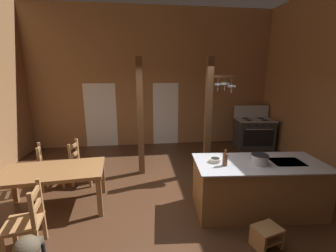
# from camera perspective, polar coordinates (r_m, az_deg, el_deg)

# --- Properties ---
(ground_plane) EXTENTS (8.48, 8.25, 0.10)m
(ground_plane) POSITION_cam_1_polar(r_m,az_deg,el_deg) (4.29, 0.21, -20.64)
(ground_plane) COLOR #422819
(wall_back) EXTENTS (8.48, 0.14, 4.36)m
(wall_back) POSITION_cam_1_polar(r_m,az_deg,el_deg) (7.34, -3.72, 12.02)
(wall_back) COLOR #93663F
(wall_back) RESTS_ON ground_plane
(glazed_door_back_left) EXTENTS (1.00, 0.01, 2.05)m
(glazed_door_back_left) POSITION_cam_1_polar(r_m,az_deg,el_deg) (7.48, -16.89, 2.58)
(glazed_door_back_left) COLOR white
(glazed_door_back_left) RESTS_ON ground_plane
(glazed_panel_back_right) EXTENTS (0.84, 0.01, 2.05)m
(glazed_panel_back_right) POSITION_cam_1_polar(r_m,az_deg,el_deg) (7.42, -0.58, 3.08)
(glazed_panel_back_right) COLOR white
(glazed_panel_back_right) RESTS_ON ground_plane
(kitchen_island) EXTENTS (2.23, 1.13, 0.89)m
(kitchen_island) POSITION_cam_1_polar(r_m,az_deg,el_deg) (4.27, 21.98, -14.19)
(kitchen_island) COLOR brown
(kitchen_island) RESTS_ON ground_plane
(stove_range) EXTENTS (1.22, 0.93, 1.32)m
(stove_range) POSITION_cam_1_polar(r_m,az_deg,el_deg) (7.67, 21.17, -1.65)
(stove_range) COLOR #303030
(stove_range) RESTS_ON ground_plane
(support_post_with_pot_rack) EXTENTS (0.68, 0.21, 2.71)m
(support_post_with_pot_rack) POSITION_cam_1_polar(r_m,az_deg,el_deg) (5.18, 10.73, 3.22)
(support_post_with_pot_rack) COLOR brown
(support_post_with_pot_rack) RESTS_ON ground_plane
(support_post_center) EXTENTS (0.14, 0.14, 2.71)m
(support_post_center) POSITION_cam_1_polar(r_m,az_deg,el_deg) (5.12, -7.12, 2.08)
(support_post_center) COLOR brown
(support_post_center) RESTS_ON ground_plane
(step_stool) EXTENTS (0.42, 0.36, 0.30)m
(step_stool) POSITION_cam_1_polar(r_m,az_deg,el_deg) (3.67, 24.05, -24.27)
(step_stool) COLOR #9E7044
(step_stool) RESTS_ON ground_plane
(dining_table) EXTENTS (1.77, 1.05, 0.74)m
(dining_table) POSITION_cam_1_polar(r_m,az_deg,el_deg) (4.39, -27.60, -11.02)
(dining_table) COLOR brown
(dining_table) RESTS_ON ground_plane
(ladderback_chair_near_window) EXTENTS (0.49, 0.49, 0.95)m
(ladderback_chair_near_window) POSITION_cam_1_polar(r_m,az_deg,el_deg) (5.22, -21.44, -8.95)
(ladderback_chair_near_window) COLOR #9E7044
(ladderback_chair_near_window) RESTS_ON ground_plane
(ladderback_chair_by_post) EXTENTS (0.50, 0.50, 0.95)m
(ladderback_chair_by_post) POSITION_cam_1_polar(r_m,az_deg,el_deg) (3.68, -32.52, -20.00)
(ladderback_chair_by_post) COLOR #9E7044
(ladderback_chair_by_post) RESTS_ON ground_plane
(ladderback_chair_at_table_end) EXTENTS (0.56, 0.56, 0.95)m
(ladderback_chair_at_table_end) POSITION_cam_1_polar(r_m,az_deg,el_deg) (5.31, -28.40, -9.28)
(ladderback_chair_at_table_end) COLOR #9E7044
(ladderback_chair_at_table_end) RESTS_ON ground_plane
(stockpot_on_counter) EXTENTS (0.34, 0.27, 0.17)m
(stockpot_on_counter) POSITION_cam_1_polar(r_m,az_deg,el_deg) (3.97, 22.46, -7.91)
(stockpot_on_counter) COLOR #A8AAB2
(stockpot_on_counter) RESTS_ON kitchen_island
(mixing_bowl_on_counter) EXTENTS (0.19, 0.19, 0.07)m
(mixing_bowl_on_counter) POSITION_cam_1_polar(r_m,az_deg,el_deg) (3.87, 12.07, -8.56)
(mixing_bowl_on_counter) COLOR silver
(mixing_bowl_on_counter) RESTS_ON kitchen_island
(bottle_tall_on_counter) EXTENTS (0.08, 0.08, 0.27)m
(bottle_tall_on_counter) POSITION_cam_1_polar(r_m,az_deg,el_deg) (3.73, 14.47, -8.32)
(bottle_tall_on_counter) COLOR #56331E
(bottle_tall_on_counter) RESTS_ON kitchen_island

